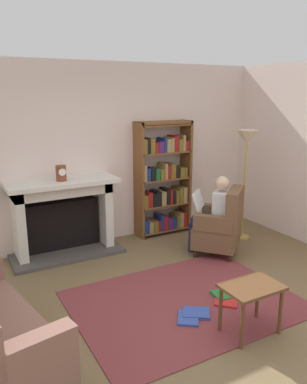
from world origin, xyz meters
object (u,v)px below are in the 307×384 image
Objects in this scene: side_table at (251,293)px; floor_lamp at (247,147)px; fireplace at (63,214)px; mantel_clock at (61,173)px; seated_reader at (214,211)px; armchair_reading at (221,225)px; bookshelf at (163,180)px.

side_table is 0.33× the size of floor_lamp.
mantel_clock is at bearing -100.88° from fireplace.
mantel_clock reaches higher than seated_reader.
fireplace is 2.89m from floor_lamp.
floor_lamp reaches higher than fireplace.
floor_lamp reaches higher than seated_reader.
floor_lamp is (2.66, -0.69, 0.26)m from mantel_clock.
armchair_reading is 1.73× the size of side_table.
seated_reader is at bearing -28.66° from fireplace.
seated_reader is (-0.08, 0.09, 0.20)m from armchair_reading.
side_table is at bearing 18.95° from armchair_reading.
fireplace is at bearing -178.86° from bookshelf.
mantel_clock is 2.76m from floor_lamp.
fireplace is 0.90× the size of floor_lamp.
bookshelf is at bearing 76.82° from side_table.
mantel_clock is (-0.02, -0.10, 0.62)m from fireplace.
mantel_clock is 0.38× the size of side_table.
mantel_clock is 0.19× the size of seated_reader.
armchair_reading is (0.29, -1.15, -0.47)m from bookshelf.
bookshelf is at bearing 4.59° from mantel_clock.
mantel_clock is 0.12× the size of bookshelf.
floor_lamp reaches higher than armchair_reading.
mantel_clock reaches higher than fireplace.
mantel_clock is 2.19m from seated_reader.
bookshelf reaches higher than mantel_clock.
floor_lamp is at bearing 164.47° from armchair_reading.
mantel_clock is at bearing -175.41° from bookshelf.
seated_reader is at bearing -25.98° from mantel_clock.
armchair_reading is 1.90m from side_table.
floor_lamp is (2.64, -0.79, 0.88)m from fireplace.
floor_lamp is at bearing -14.50° from mantel_clock.
fireplace is 0.63m from mantel_clock.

